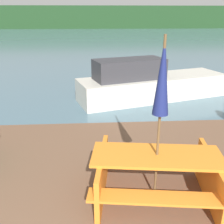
% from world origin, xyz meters
% --- Properties ---
extents(water, '(60.00, 50.00, 0.00)m').
position_xyz_m(water, '(0.00, 30.71, -0.00)').
color(water, slate).
rests_on(water, ground_plane).
extents(far_treeline, '(80.00, 1.60, 4.00)m').
position_xyz_m(far_treeline, '(0.00, 50.71, 2.00)').
color(far_treeline, '#1E3D1E').
rests_on(far_treeline, water).
extents(picnic_table_orange, '(2.05, 1.61, 0.73)m').
position_xyz_m(picnic_table_orange, '(0.80, 2.75, 0.45)').
color(picnic_table_orange, orange).
rests_on(picnic_table_orange, ground_plane).
extents(umbrella_navy, '(0.22, 0.22, 2.41)m').
position_xyz_m(umbrella_navy, '(0.80, 2.75, 1.85)').
color(umbrella_navy, brown).
rests_on(umbrella_navy, ground_plane).
extents(boat, '(5.12, 2.77, 1.34)m').
position_xyz_m(boat, '(1.66, 7.69, 0.50)').
color(boat, beige).
rests_on(boat, water).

